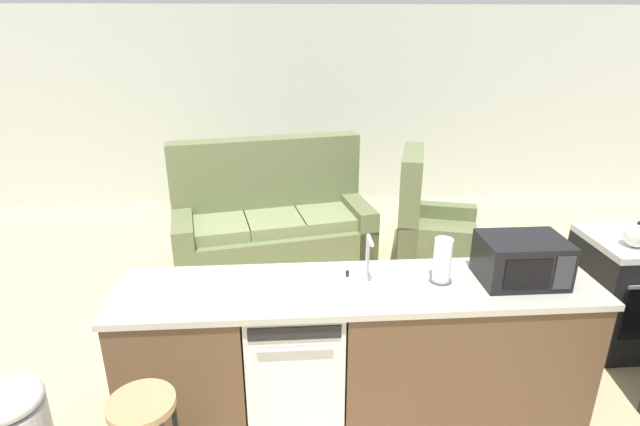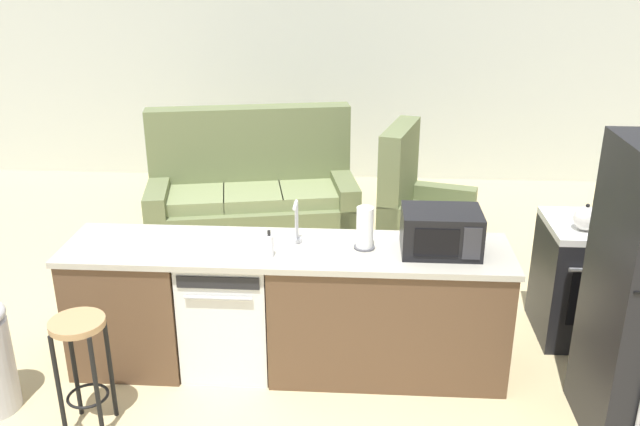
% 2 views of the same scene
% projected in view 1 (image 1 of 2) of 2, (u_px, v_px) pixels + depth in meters
% --- Properties ---
extents(ground_plane, '(24.00, 24.00, 0.00)m').
position_uv_depth(ground_plane, '(333.00, 404.00, 3.34)').
color(ground_plane, tan).
extents(wall_back, '(10.00, 0.06, 2.60)m').
position_uv_depth(wall_back, '(327.00, 107.00, 6.80)').
color(wall_back, beige).
rests_on(wall_back, ground_plane).
extents(kitchen_counter, '(2.94, 0.66, 0.90)m').
position_uv_depth(kitchen_counter, '(371.00, 351.00, 3.20)').
color(kitchen_counter, brown).
rests_on(kitchen_counter, ground_plane).
extents(dishwasher, '(0.58, 0.61, 0.84)m').
position_uv_depth(dishwasher, '(295.00, 354.00, 3.17)').
color(dishwasher, silver).
rests_on(dishwasher, ground_plane).
extents(stove_range, '(0.76, 0.68, 0.90)m').
position_uv_depth(stove_range, '(631.00, 292.00, 3.84)').
color(stove_range, black).
rests_on(stove_range, ground_plane).
extents(microwave, '(0.50, 0.37, 0.28)m').
position_uv_depth(microwave, '(522.00, 260.00, 3.04)').
color(microwave, black).
rests_on(microwave, kitchen_counter).
extents(sink_faucet, '(0.07, 0.18, 0.30)m').
position_uv_depth(sink_faucet, '(368.00, 260.00, 3.05)').
color(sink_faucet, silver).
rests_on(sink_faucet, kitchen_counter).
extents(paper_towel_roll, '(0.14, 0.14, 0.28)m').
position_uv_depth(paper_towel_roll, '(442.00, 261.00, 3.03)').
color(paper_towel_roll, '#4C4C51').
rests_on(paper_towel_roll, kitchen_counter).
extents(soap_bottle, '(0.06, 0.06, 0.18)m').
position_uv_depth(soap_bottle, '(347.00, 287.00, 2.86)').
color(soap_bottle, silver).
rests_on(soap_bottle, kitchen_counter).
extents(kettle, '(0.21, 0.17, 0.19)m').
position_uv_depth(kettle, '(637.00, 235.00, 3.52)').
color(kettle, silver).
rests_on(kettle, stove_range).
extents(couch, '(2.13, 1.26, 1.27)m').
position_uv_depth(couch, '(271.00, 224.00, 5.27)').
color(couch, '#667047').
rests_on(couch, ground_plane).
extents(armchair, '(1.00, 1.03, 1.20)m').
position_uv_depth(armchair, '(428.00, 232.00, 5.17)').
color(armchair, '#667047').
rests_on(armchair, ground_plane).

